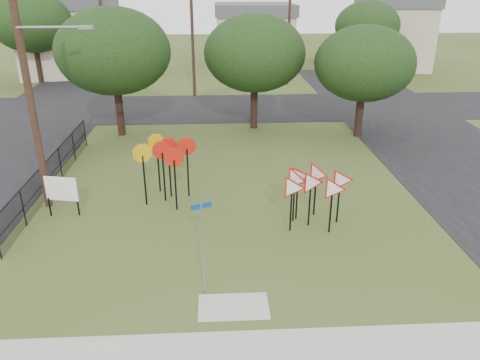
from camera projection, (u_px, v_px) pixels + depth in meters
name	position (u px, v px, depth m)	size (l,w,h in m)	color
ground	(230.00, 260.00, 15.45)	(140.00, 140.00, 0.00)	#38491B
sidewalk	(237.00, 353.00, 11.59)	(30.00, 1.60, 0.02)	#A09F97
street_right	(446.00, 151.00, 25.22)	(8.00, 50.00, 0.02)	black
street_far	(221.00, 108.00, 33.79)	(60.00, 8.00, 0.02)	black
curb_pad	(234.00, 307.00, 13.24)	(2.00, 1.20, 0.02)	#A09F97
street_name_sign	(202.00, 243.00, 13.21)	(0.57, 0.25, 2.94)	gray
stop_sign_cluster	(166.00, 156.00, 18.98)	(2.49, 1.98, 2.65)	black
yield_sign_cluster	(312.00, 184.00, 17.16)	(2.86, 1.85, 2.24)	black
info_board	(61.00, 190.00, 17.98)	(1.29, 0.31, 1.64)	black
utility_pole_main	(28.00, 78.00, 17.15)	(3.55, 0.33, 10.00)	#3B271B
far_pole_a	(192.00, 36.00, 35.55)	(1.40, 0.24, 9.00)	#3B271B
far_pole_b	(289.00, 33.00, 39.72)	(1.40, 0.24, 8.50)	#3B271B
far_pole_c	(103.00, 29.00, 40.66)	(1.40, 0.24, 9.00)	#3B271B
fence_run	(52.00, 172.00, 20.49)	(0.05, 11.55, 1.50)	black
house_left	(71.00, 35.00, 44.50)	(10.58, 8.88, 7.20)	beige
house_mid	(254.00, 33.00, 51.10)	(8.40, 8.40, 6.20)	beige
house_right	(393.00, 31.00, 47.94)	(8.30, 8.30, 7.20)	beige
tree_near_left	(113.00, 51.00, 26.08)	(6.40, 6.40, 7.27)	black
tree_near_mid	(255.00, 53.00, 27.52)	(6.00, 6.00, 6.80)	black
tree_near_right	(364.00, 64.00, 26.11)	(5.60, 5.60, 6.33)	black
tree_far_left	(32.00, 22.00, 40.13)	(6.80, 6.80, 7.73)	black
tree_far_right	(367.00, 26.00, 43.72)	(6.00, 6.00, 6.80)	black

